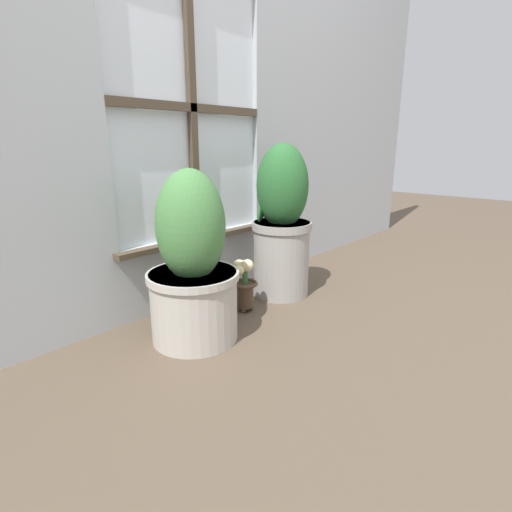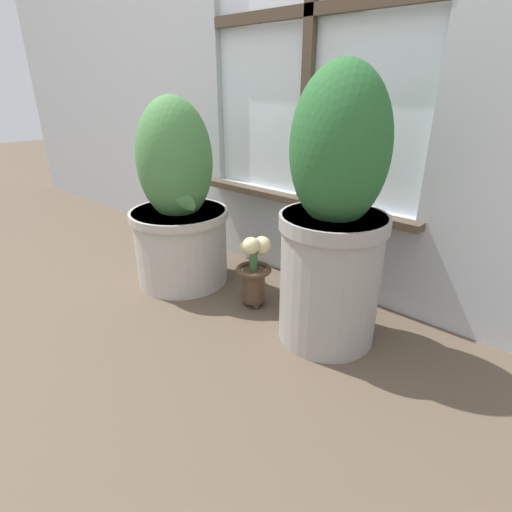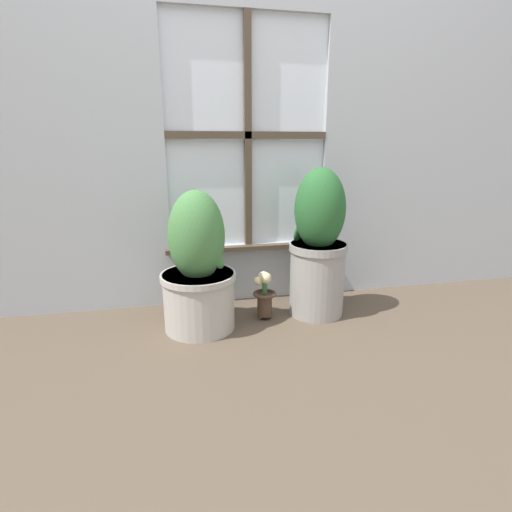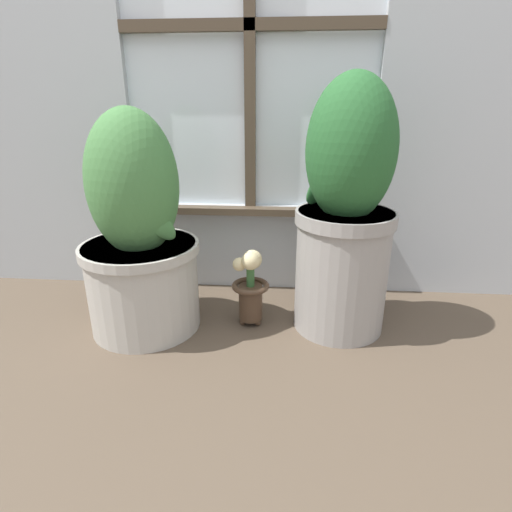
{
  "view_description": "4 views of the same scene",
  "coord_description": "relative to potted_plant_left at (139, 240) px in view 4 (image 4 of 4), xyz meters",
  "views": [
    {
      "loc": [
        -1.2,
        -0.83,
        0.74
      ],
      "look_at": [
        0.05,
        0.29,
        0.26
      ],
      "focal_mm": 28.0,
      "sensor_mm": 36.0,
      "label": 1
    },
    {
      "loc": [
        0.81,
        -0.53,
        0.68
      ],
      "look_at": [
        0.07,
        0.3,
        0.2
      ],
      "focal_mm": 28.0,
      "sensor_mm": 36.0,
      "label": 2
    },
    {
      "loc": [
        -0.4,
        -1.46,
        0.85
      ],
      "look_at": [
        -0.02,
        0.32,
        0.33
      ],
      "focal_mm": 28.0,
      "sensor_mm": 36.0,
      "label": 3
    },
    {
      "loc": [
        0.13,
        -0.78,
        0.65
      ],
      "look_at": [
        0.04,
        0.34,
        0.23
      ],
      "focal_mm": 28.0,
      "sensor_mm": 36.0,
      "label": 4
    }
  ],
  "objects": [
    {
      "name": "potted_plant_left",
      "position": [
        0.0,
        0.0,
        0.0
      ],
      "size": [
        0.35,
        0.35,
        0.66
      ],
      "color": "#B7B2A8",
      "rests_on": "ground_plane"
    },
    {
      "name": "potted_plant_right",
      "position": [
        0.6,
        0.05,
        0.07
      ],
      "size": [
        0.29,
        0.29,
        0.74
      ],
      "color": "#9E9993",
      "rests_on": "ground_plane"
    },
    {
      "name": "ground_plane",
      "position": [
        0.3,
        -0.3,
        -0.28
      ],
      "size": [
        10.0,
        10.0,
        0.0
      ],
      "primitive_type": "plane",
      "color": "brown"
    },
    {
      "name": "flower_vase",
      "position": [
        0.32,
        0.04,
        -0.15
      ],
      "size": [
        0.12,
        0.13,
        0.25
      ],
      "color": "#473323",
      "rests_on": "ground_plane"
    }
  ]
}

